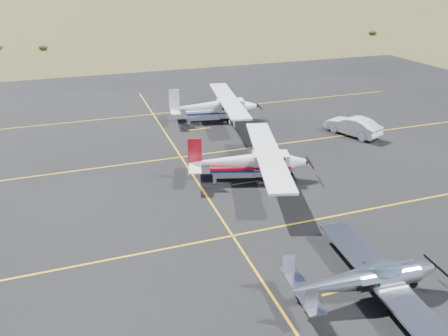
{
  "coord_description": "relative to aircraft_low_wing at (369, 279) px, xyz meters",
  "views": [
    {
      "loc": [
        -12.65,
        -15.86,
        12.57
      ],
      "look_at": [
        -4.8,
        6.83,
        1.6
      ],
      "focal_mm": 35.0,
      "sensor_mm": 36.0,
      "label": 1
    }
  ],
  "objects": [
    {
      "name": "ground",
      "position": [
        2.24,
        4.16,
        -0.94
      ],
      "size": [
        1600.0,
        1600.0,
        0.0
      ],
      "primitive_type": "plane",
      "color": "#383D1C",
      "rests_on": "ground"
    },
    {
      "name": "apron",
      "position": [
        2.24,
        11.16,
        -0.94
      ],
      "size": [
        72.0,
        72.0,
        0.02
      ],
      "primitive_type": "cube",
      "color": "black",
      "rests_on": "ground"
    },
    {
      "name": "aircraft_low_wing",
      "position": [
        0.0,
        0.0,
        0.0
      ],
      "size": [
        6.49,
        9.03,
        1.96
      ],
      "rotation": [
        0.0,
        0.0,
        -0.08
      ],
      "color": "silver",
      "rests_on": "apron"
    },
    {
      "name": "aircraft_cessna",
      "position": [
        -0.4,
        12.12,
        0.35
      ],
      "size": [
        7.64,
        11.41,
        2.9
      ],
      "rotation": [
        0.0,
        0.0,
        -0.28
      ],
      "color": "white",
      "rests_on": "apron"
    },
    {
      "name": "aircraft_plain",
      "position": [
        1.27,
        24.45,
        0.4
      ],
      "size": [
        7.22,
        11.92,
        3.0
      ],
      "rotation": [
        0.0,
        0.0,
        -0.16
      ],
      "color": "white",
      "rests_on": "apron"
    },
    {
      "name": "sedan",
      "position": [
        10.84,
        17.12,
        -0.16
      ],
      "size": [
        3.25,
        4.92,
        1.53
      ],
      "primitive_type": "imported",
      "rotation": [
        0.0,
        0.0,
        3.53
      ],
      "color": "white",
      "rests_on": "apron"
    }
  ]
}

